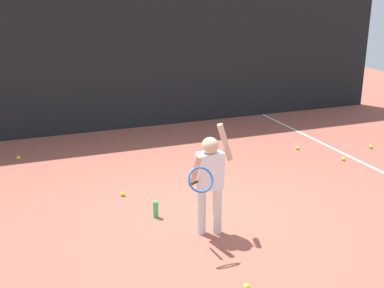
% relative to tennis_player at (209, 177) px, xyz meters
% --- Properties ---
extents(ground_plane, '(20.00, 20.00, 0.00)m').
position_rel_tennis_player_xyz_m(ground_plane, '(0.23, 0.54, -0.73)').
color(ground_plane, '#9E5142').
extents(court_line_sideline, '(0.05, 9.00, 0.00)m').
position_rel_tennis_player_xyz_m(court_line_sideline, '(3.37, 1.54, -0.72)').
color(court_line_sideline, white).
rests_on(court_line_sideline, ground).
extents(back_fence_windscreen, '(11.85, 0.08, 3.64)m').
position_rel_tennis_player_xyz_m(back_fence_windscreen, '(0.23, 4.81, 1.09)').
color(back_fence_windscreen, black).
rests_on(back_fence_windscreen, ground).
extents(fence_post_1, '(0.09, 0.09, 3.79)m').
position_rel_tennis_player_xyz_m(fence_post_1, '(-1.69, 4.87, 1.17)').
color(fence_post_1, slate).
rests_on(fence_post_1, ground).
extents(fence_post_2, '(0.09, 0.09, 3.79)m').
position_rel_tennis_player_xyz_m(fence_post_2, '(2.16, 4.87, 1.17)').
color(fence_post_2, slate).
rests_on(fence_post_2, ground).
extents(fence_post_3, '(0.09, 0.09, 3.79)m').
position_rel_tennis_player_xyz_m(fence_post_3, '(6.01, 4.87, 1.17)').
color(fence_post_3, slate).
rests_on(fence_post_3, ground).
extents(tennis_player, '(0.72, 0.58, 1.35)m').
position_rel_tennis_player_xyz_m(tennis_player, '(0.00, 0.00, 0.00)').
color(tennis_player, silver).
rests_on(tennis_player, ground).
extents(water_bottle, '(0.07, 0.07, 0.22)m').
position_rel_tennis_player_xyz_m(water_bottle, '(-0.47, 0.64, -0.62)').
color(water_bottle, green).
rests_on(water_bottle, ground).
extents(tennis_ball_0, '(0.07, 0.07, 0.07)m').
position_rel_tennis_player_xyz_m(tennis_ball_0, '(-0.71, 1.44, -0.69)').
color(tennis_ball_0, '#CCE033').
rests_on(tennis_ball_0, ground).
extents(tennis_ball_1, '(0.07, 0.07, 0.07)m').
position_rel_tennis_player_xyz_m(tennis_ball_1, '(2.73, 2.31, -0.69)').
color(tennis_ball_1, '#CCE033').
rests_on(tennis_ball_1, ground).
extents(tennis_ball_2, '(0.07, 0.07, 0.07)m').
position_rel_tennis_player_xyz_m(tennis_ball_2, '(-2.03, 3.57, -0.69)').
color(tennis_ball_2, '#CCE033').
rests_on(tennis_ball_2, ground).
extents(tennis_ball_3, '(0.07, 0.07, 0.07)m').
position_rel_tennis_player_xyz_m(tennis_ball_3, '(4.02, 1.89, -0.69)').
color(tennis_ball_3, '#CCE033').
rests_on(tennis_ball_3, ground).
extents(tennis_ball_4, '(0.07, 0.07, 0.07)m').
position_rel_tennis_player_xyz_m(tennis_ball_4, '(3.13, 1.53, -0.69)').
color(tennis_ball_4, '#CCE033').
rests_on(tennis_ball_4, ground).
extents(tennis_ball_6, '(0.07, 0.07, 0.07)m').
position_rel_tennis_player_xyz_m(tennis_ball_6, '(-0.09, -1.17, -0.69)').
color(tennis_ball_6, '#CCE033').
rests_on(tennis_ball_6, ground).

